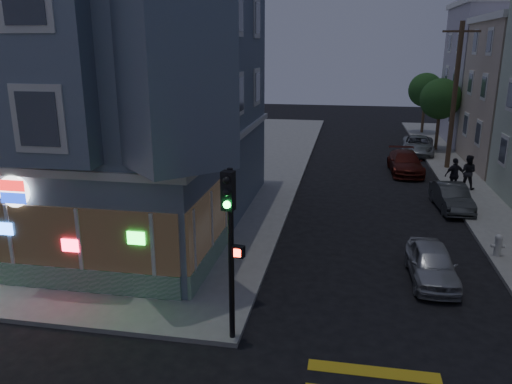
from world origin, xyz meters
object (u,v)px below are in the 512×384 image
(parked_car_b, at_px, (452,197))
(traffic_signal, at_px, (230,228))
(street_tree_near, at_px, (441,99))
(parked_car_a, at_px, (432,264))
(pedestrian_a, at_px, (468,172))
(parked_car_d, at_px, (418,145))
(fire_hydrant, at_px, (498,244))
(pedestrian_b, at_px, (454,175))
(street_tree_far, at_px, (426,90))
(parked_car_c, at_px, (405,163))
(utility_pole, at_px, (455,95))

(parked_car_b, xyz_separation_m, traffic_signal, (-7.88, -13.14, 2.68))
(street_tree_near, height_order, parked_car_a, street_tree_near)
(pedestrian_a, bearing_deg, parked_car_d, -61.58)
(parked_car_b, height_order, parked_car_d, parked_car_d)
(traffic_signal, distance_m, fire_hydrant, 11.47)
(pedestrian_b, bearing_deg, street_tree_near, -113.17)
(street_tree_far, xyz_separation_m, traffic_signal, (-9.38, -35.82, -0.63))
(parked_car_a, distance_m, parked_car_b, 8.48)
(pedestrian_a, xyz_separation_m, fire_hydrant, (-0.82, -9.46, -0.50))
(parked_car_b, height_order, parked_car_c, parked_car_c)
(street_tree_far, bearing_deg, pedestrian_b, -92.59)
(street_tree_near, bearing_deg, fire_hydrant, -92.50)
(parked_car_d, height_order, fire_hydrant, parked_car_d)
(utility_pole, height_order, traffic_signal, utility_pole)
(street_tree_near, xyz_separation_m, street_tree_far, (0.00, 8.00, 0.00))
(street_tree_near, height_order, street_tree_far, same)
(street_tree_near, xyz_separation_m, parked_car_d, (-1.50, -1.44, -3.26))
(street_tree_far, bearing_deg, parked_car_c, -100.87)
(traffic_signal, xyz_separation_m, fire_hydrant, (8.48, 7.23, -2.71))
(pedestrian_a, xyz_separation_m, parked_car_b, (-1.42, -3.55, -0.46))
(pedestrian_b, height_order, parked_car_b, pedestrian_b)
(pedestrian_a, height_order, parked_car_c, pedestrian_a)
(street_tree_near, height_order, parked_car_c, street_tree_near)
(street_tree_far, distance_m, parked_car_c, 16.14)
(pedestrian_a, xyz_separation_m, pedestrian_b, (-0.82, -0.75, -0.02))
(pedestrian_a, xyz_separation_m, parked_car_c, (-2.90, 3.60, -0.41))
(pedestrian_b, relative_size, fire_hydrant, 2.18)
(street_tree_far, bearing_deg, utility_pole, -90.82)
(parked_car_d, xyz_separation_m, fire_hydrant, (0.60, -19.15, -0.08))
(street_tree_far, xyz_separation_m, fire_hydrant, (-0.90, -28.59, -3.34))
(street_tree_far, distance_m, traffic_signal, 37.03)
(utility_pole, xyz_separation_m, pedestrian_b, (-0.70, -5.88, -3.73))
(pedestrian_a, bearing_deg, fire_hydrant, 105.16)
(utility_pole, xyz_separation_m, fire_hydrant, (-0.70, -14.59, -4.20))
(street_tree_far, xyz_separation_m, parked_car_a, (-3.60, -30.89, -3.31))
(parked_car_c, xyz_separation_m, parked_car_d, (1.48, 6.09, -0.01))
(parked_car_b, bearing_deg, traffic_signal, -125.62)
(traffic_signal, bearing_deg, parked_car_a, 51.86)
(parked_car_c, bearing_deg, parked_car_b, -80.70)
(street_tree_near, xyz_separation_m, traffic_signal, (-9.38, -27.82, -0.63))
(utility_pole, height_order, parked_car_a, utility_pole)
(street_tree_near, bearing_deg, traffic_signal, -108.64)
(parked_car_c, xyz_separation_m, traffic_signal, (-6.40, -20.29, 2.63))
(parked_car_a, xyz_separation_m, parked_car_b, (2.10, 8.22, 0.01))
(pedestrian_a, xyz_separation_m, parked_car_d, (-1.42, 9.69, -0.42))
(pedestrian_b, xyz_separation_m, parked_car_d, (-0.60, 10.44, -0.40))
(parked_car_b, distance_m, traffic_signal, 15.56)
(utility_pole, xyz_separation_m, traffic_signal, (-9.18, -21.82, -1.49))
(parked_car_a, xyz_separation_m, fire_hydrant, (2.70, 2.30, -0.03))
(parked_car_a, height_order, traffic_signal, traffic_signal)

